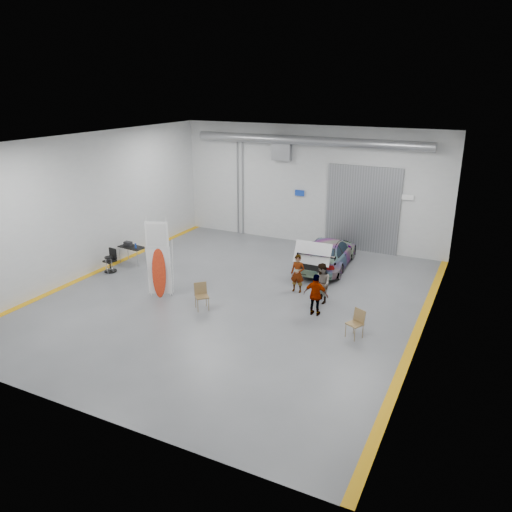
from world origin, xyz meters
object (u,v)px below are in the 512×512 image
at_px(shop_stool, 109,265).
at_px(person_a, 298,273).
at_px(sedan_car, 328,253).
at_px(folding_chair_near, 202,301).
at_px(office_chair, 111,262).
at_px(person_b, 322,283).
at_px(work_table, 131,246).
at_px(person_c, 316,295).
at_px(surfboard_display, 156,265).
at_px(folding_chair_far, 354,329).

bearing_deg(shop_stool, person_a, 11.74).
bearing_deg(person_a, sedan_car, 84.88).
xyz_separation_m(folding_chair_near, office_chair, (-5.71, 1.56, 0.14)).
height_order(person_b, work_table, person_b).
bearing_deg(work_table, sedan_car, 22.54).
height_order(person_a, work_table, person_a).
bearing_deg(person_a, folding_chair_near, -131.23).
xyz_separation_m(person_a, person_c, (1.38, -1.70, 0.00)).
relative_size(sedan_car, person_c, 2.98).
relative_size(sedan_car, surfboard_display, 1.45).
bearing_deg(work_table, person_b, -2.28).
height_order(sedan_car, shop_stool, sedan_car).
xyz_separation_m(sedan_car, shop_stool, (-8.38, -4.97, -0.30)).
bearing_deg(surfboard_display, person_c, -13.85).
height_order(person_b, folding_chair_near, person_b).
relative_size(person_a, person_b, 0.99).
relative_size(surfboard_display, shop_stool, 4.32).
bearing_deg(surfboard_display, folding_chair_far, -23.68).
distance_m(sedan_car, shop_stool, 9.75).
relative_size(folding_chair_near, shop_stool, 1.33).
distance_m(person_a, shop_stool, 8.37).
xyz_separation_m(person_b, person_c, (0.18, -1.12, -0.00)).
bearing_deg(sedan_car, surfboard_display, 46.68).
distance_m(folding_chair_near, shop_stool, 5.82).
height_order(person_c, shop_stool, person_c).
distance_m(person_a, person_c, 2.18).
distance_m(person_b, office_chair, 9.50).
height_order(person_a, shop_stool, person_a).
distance_m(folding_chair_near, folding_chair_far, 5.64).
bearing_deg(work_table, person_c, -8.88).
relative_size(shop_stool, work_table, 0.57).
xyz_separation_m(surfboard_display, work_table, (-3.46, 2.64, -0.51)).
bearing_deg(surfboard_display, shop_stool, 137.26).
relative_size(surfboard_display, work_table, 2.45).
bearing_deg(folding_chair_near, shop_stool, 121.88).
relative_size(person_b, office_chair, 1.52).
bearing_deg(person_b, shop_stool, -128.41).
relative_size(person_b, folding_chair_far, 1.63).
bearing_deg(surfboard_display, person_a, 6.54).
xyz_separation_m(person_b, shop_stool, (-9.39, -1.12, -0.41)).
bearing_deg(person_a, person_c, -52.81).
bearing_deg(person_a, shop_stool, -170.08).
relative_size(person_b, work_table, 1.19).
relative_size(surfboard_display, folding_chair_far, 3.35).
bearing_deg(office_chair, folding_chair_far, 1.83).
bearing_deg(shop_stool, sedan_car, 30.70).
distance_m(person_c, surfboard_display, 6.23).
distance_m(person_c, folding_chair_near, 4.17).
bearing_deg(shop_stool, folding_chair_near, -13.73).
height_order(sedan_car, office_chair, sedan_car).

